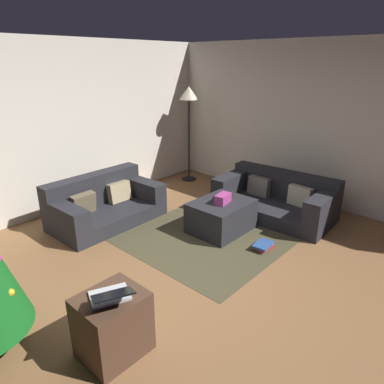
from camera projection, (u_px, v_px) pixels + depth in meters
ground_plane at (206, 290)px, 3.71m from camera, size 6.40×6.40×0.00m
rear_partition at (45, 130)px, 5.22m from camera, size 6.40×0.12×2.60m
corner_partition at (338, 127)px, 5.42m from camera, size 0.12×6.40×2.60m
couch_left at (103, 204)px, 5.23m from camera, size 1.62×0.92×0.68m
couch_right at (277, 199)px, 5.45m from camera, size 1.02×1.78×0.64m
ottoman at (221, 216)px, 4.94m from camera, size 0.84×0.67×0.43m
gift_box at (223, 199)px, 4.80m from camera, size 0.27×0.18×0.13m
tv_remote at (219, 197)px, 4.99m from camera, size 0.10×0.17×0.02m
side_table at (113, 325)px, 2.84m from camera, size 0.52×0.44×0.55m
laptop at (111, 295)px, 2.67m from camera, size 0.42×0.46×0.17m
book_stack at (263, 246)px, 4.51m from camera, size 0.30×0.22×0.08m
corner_lamp at (189, 101)px, 6.58m from camera, size 0.36×0.36×1.82m
area_rug at (221, 230)px, 5.02m from camera, size 2.60×2.00×0.01m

